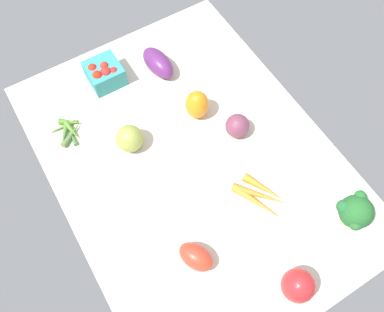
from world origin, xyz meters
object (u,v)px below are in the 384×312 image
at_px(roma_tomato, 196,257).
at_px(berry_basket, 104,73).
at_px(carrot_bunch, 260,195).
at_px(bell_pepper_orange, 197,105).
at_px(heirloom_tomato_green, 130,138).
at_px(broccoli_head, 355,212).
at_px(bell_pepper_red, 298,286).
at_px(okra_pile, 69,131).
at_px(red_onion_center, 237,126).
at_px(eggplant, 158,63).

distance_m(roma_tomato, berry_basket, 0.63).
height_order(berry_basket, carrot_bunch, berry_basket).
xyz_separation_m(bell_pepper_orange, heirloom_tomato_green, (-0.01, -0.22, -0.01)).
relative_size(roma_tomato, broccoli_head, 0.77).
bearing_deg(bell_pepper_red, carrot_bunch, 164.30).
relative_size(okra_pile, heirloom_tomato_green, 1.46).
bearing_deg(heirloom_tomato_green, red_onion_center, 66.90).
relative_size(red_onion_center, broccoli_head, 0.58).
xyz_separation_m(red_onion_center, broccoli_head, (0.38, 0.09, 0.04)).
bearing_deg(red_onion_center, okra_pile, -121.09).
distance_m(eggplant, berry_basket, 0.17).
bearing_deg(bell_pepper_orange, okra_pile, -111.50).
height_order(roma_tomato, carrot_bunch, roma_tomato).
bearing_deg(heirloom_tomato_green, roma_tomato, -1.85).
bearing_deg(bell_pepper_orange, eggplant, -175.31).
bearing_deg(berry_basket, bell_pepper_orange, 35.46).
distance_m(berry_basket, bell_pepper_orange, 0.31).
height_order(roma_tomato, heirloom_tomato_green, heirloom_tomato_green).
bearing_deg(red_onion_center, berry_basket, -146.14).
bearing_deg(bell_pepper_red, heirloom_tomato_green, -164.50).
xyz_separation_m(berry_basket, broccoli_head, (0.75, 0.34, 0.04)).
relative_size(roma_tomato, okra_pile, 0.81).
bearing_deg(bell_pepper_red, bell_pepper_orange, 173.56).
relative_size(bell_pepper_orange, broccoli_head, 0.83).
relative_size(bell_pepper_red, heirloom_tomato_green, 1.18).
bearing_deg(red_onion_center, roma_tomato, -49.25).
relative_size(bell_pepper_red, carrot_bunch, 0.59).
distance_m(roma_tomato, carrot_bunch, 0.25).
distance_m(bell_pepper_red, bell_pepper_orange, 0.57).
bearing_deg(roma_tomato, carrot_bunch, -101.35).
bearing_deg(red_onion_center, broccoli_head, 13.87).
height_order(broccoli_head, heirloom_tomato_green, broccoli_head).
distance_m(okra_pile, heirloom_tomato_green, 0.19).
relative_size(berry_basket, heirloom_tomato_green, 1.30).
relative_size(red_onion_center, heirloom_tomato_green, 0.89).
bearing_deg(berry_basket, bell_pepper_red, 8.26).
bearing_deg(okra_pile, berry_basket, 122.86).
distance_m(berry_basket, heirloom_tomato_green, 0.25).
bearing_deg(broccoli_head, roma_tomato, -106.94).
bearing_deg(okra_pile, red_onion_center, 58.91).
bearing_deg(bell_pepper_red, eggplant, 176.56).
bearing_deg(red_onion_center, eggplant, -165.45).
xyz_separation_m(eggplant, bell_pepper_red, (0.77, -0.05, 0.01)).
bearing_deg(berry_basket, okra_pile, -57.14).
xyz_separation_m(bell_pepper_red, berry_basket, (-0.82, -0.12, -0.01)).
bearing_deg(broccoli_head, bell_pepper_orange, -162.01).
relative_size(berry_basket, bell_pepper_orange, 1.03).
bearing_deg(roma_tomato, heirloom_tomato_green, -26.13).
bearing_deg(okra_pile, bell_pepper_red, 22.81).
xyz_separation_m(roma_tomato, bell_pepper_orange, (-0.37, 0.23, 0.02)).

